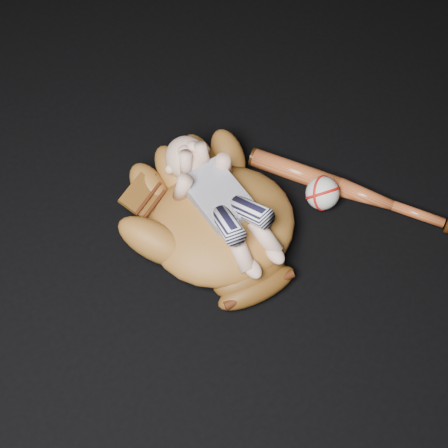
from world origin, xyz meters
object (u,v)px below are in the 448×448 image
Objects in this scene: baseball_glove at (222,220)px; newborn_baby at (225,203)px; baseball_bat at (350,191)px; baseball at (323,193)px.

newborn_baby is at bearing 25.51° from baseball_glove.
baseball_bat is (0.31, -0.05, -0.11)m from newborn_baby.
newborn_baby is at bearing 171.17° from baseball_bat.
newborn_baby reaches higher than baseball.
newborn_baby is (0.01, 0.01, 0.06)m from baseball_glove.
baseball_bat is 6.26× the size of baseball.
baseball_glove is 0.95× the size of baseball_bat.
baseball_glove is at bearing -160.75° from newborn_baby.
baseball_glove is at bearing 173.85° from baseball.
newborn_baby reaches higher than baseball_glove.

